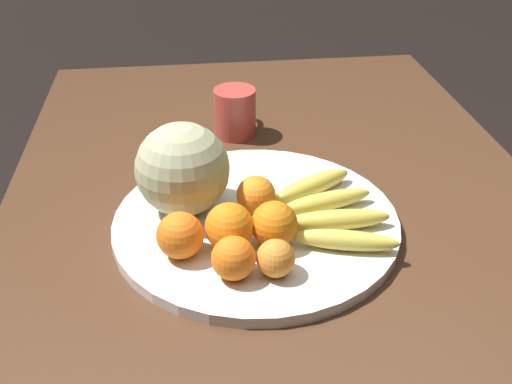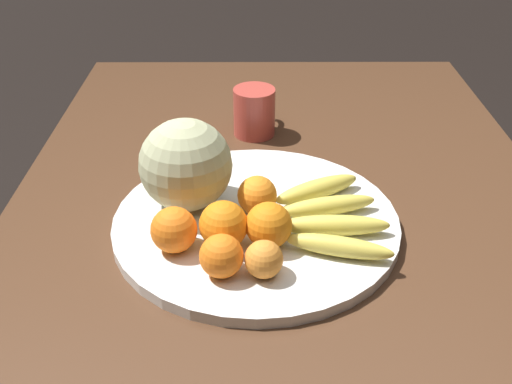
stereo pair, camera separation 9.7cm
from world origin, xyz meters
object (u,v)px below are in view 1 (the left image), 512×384
object	(u,v)px
banana_bunch	(327,210)
orange_mid_center	(233,258)
melon	(182,169)
orange_front_left	(274,224)
ceramic_mug	(235,112)
kitchen_table	(279,246)
orange_back_right	(229,227)
orange_front_right	(180,235)
orange_back_left	(256,195)
fruit_bowl	(256,221)
orange_top_small	(276,258)

from	to	relation	value
banana_bunch	orange_mid_center	distance (m)	0.21
melon	orange_front_left	size ratio (longest dim) A/B	2.14
ceramic_mug	kitchen_table	bearing A→B (deg)	-169.53
orange_front_left	orange_back_right	distance (m)	0.07
orange_back_right	ceramic_mug	world-z (taller)	ceramic_mug
banana_bunch	orange_front_right	size ratio (longest dim) A/B	3.52
melon	ceramic_mug	bearing A→B (deg)	-20.27
ceramic_mug	orange_back_left	bearing A→B (deg)	-179.41
fruit_bowl	orange_back_left	bearing A→B (deg)	-7.07
orange_back_left	fruit_bowl	bearing A→B (deg)	172.93
orange_back_right	orange_front_right	bearing A→B (deg)	97.56
fruit_bowl	orange_front_right	size ratio (longest dim) A/B	6.64
fruit_bowl	orange_mid_center	xyz separation A→B (m)	(-0.14, 0.05, 0.04)
orange_front_left	orange_mid_center	distance (m)	0.10
orange_front_left	orange_top_small	bearing A→B (deg)	173.29
orange_back_left	orange_front_left	bearing A→B (deg)	-169.16
fruit_bowl	orange_top_small	xyz separation A→B (m)	(-0.15, -0.01, 0.04)
fruit_bowl	orange_mid_center	bearing A→B (deg)	160.71
ceramic_mug	melon	bearing A→B (deg)	159.73
ceramic_mug	orange_top_small	bearing A→B (deg)	-178.61
orange_mid_center	orange_back_left	distance (m)	0.17
kitchen_table	orange_back_left	size ratio (longest dim) A/B	21.85
orange_back_right	orange_top_small	size ratio (longest dim) A/B	1.34
orange_front_right	orange_mid_center	world-z (taller)	orange_front_right
orange_back_left	orange_back_right	bearing A→B (deg)	150.14
melon	orange_back_right	world-z (taller)	melon
orange_top_small	ceramic_mug	size ratio (longest dim) A/B	0.45
orange_back_left	ceramic_mug	world-z (taller)	ceramic_mug
melon	orange_mid_center	bearing A→B (deg)	-160.27
orange_mid_center	ceramic_mug	size ratio (longest dim) A/B	0.51
fruit_bowl	orange_back_right	bearing A→B (deg)	146.10
fruit_bowl	orange_front_right	world-z (taller)	orange_front_right
banana_bunch	orange_back_left	xyz separation A→B (m)	(0.03, 0.11, 0.02)
banana_bunch	fruit_bowl	bearing A→B (deg)	164.47
melon	orange_mid_center	distance (m)	0.20
orange_top_small	melon	bearing A→B (deg)	34.23
fruit_bowl	orange_back_right	distance (m)	0.10
kitchen_table	orange_mid_center	xyz separation A→B (m)	(-0.21, 0.10, 0.15)
melon	banana_bunch	xyz separation A→B (m)	(-0.06, -0.23, -0.06)
orange_back_left	kitchen_table	bearing A→B (deg)	-44.17
banana_bunch	kitchen_table	bearing A→B (deg)	120.92
orange_front_right	orange_back_left	world-z (taller)	orange_front_right
orange_back_left	orange_top_small	distance (m)	0.16
fruit_bowl	orange_top_small	size ratio (longest dim) A/B	8.40
kitchen_table	banana_bunch	bearing A→B (deg)	-142.57
orange_front_left	orange_back_right	world-z (taller)	orange_back_right
fruit_bowl	orange_front_right	distance (m)	0.16
fruit_bowl	orange_mid_center	size ratio (longest dim) A/B	7.34
orange_front_right	orange_top_small	xyz separation A→B (m)	(-0.06, -0.14, -0.01)
orange_top_small	kitchen_table	bearing A→B (deg)	-10.75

